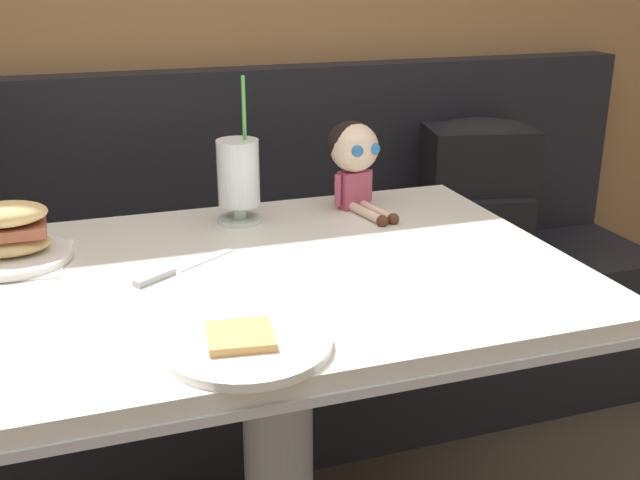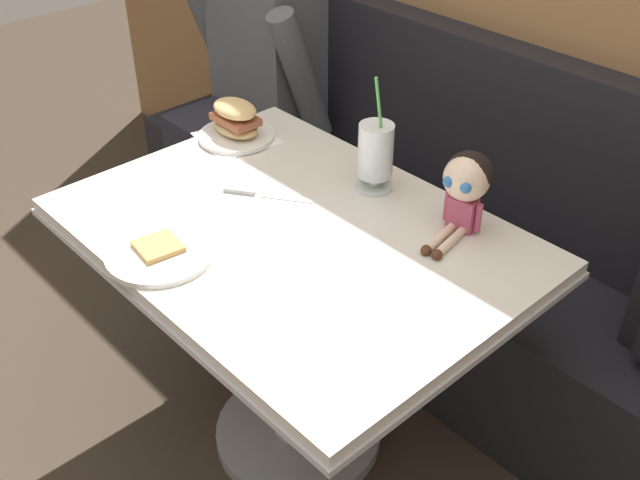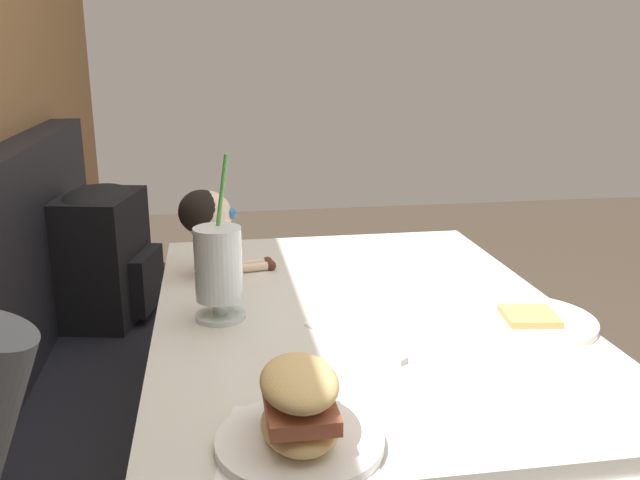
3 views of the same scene
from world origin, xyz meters
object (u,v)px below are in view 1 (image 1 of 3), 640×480
at_px(sandwich_plate, 9,239).
at_px(butter_knife, 169,272).
at_px(milkshake_glass, 237,177).
at_px(toast_plate, 246,343).
at_px(seated_doll, 354,152).
at_px(backpack, 478,187).

relative_size(sandwich_plate, butter_knife, 1.12).
relative_size(milkshake_glass, sandwich_plate, 1.36).
height_order(toast_plate, sandwich_plate, sandwich_plate).
height_order(toast_plate, butter_knife, toast_plate).
xyz_separation_m(toast_plate, seated_doll, (0.39, 0.59, 0.12)).
distance_m(milkshake_glass, butter_knife, 0.33).
bearing_deg(seated_doll, toast_plate, -123.83).
height_order(milkshake_glass, backpack, milkshake_glass).
xyz_separation_m(sandwich_plate, seated_doll, (0.73, 0.11, 0.08)).
bearing_deg(backpack, seated_doll, -148.67).
relative_size(toast_plate, sandwich_plate, 1.08).
relative_size(toast_plate, butter_knife, 1.22).
height_order(milkshake_glass, butter_knife, milkshake_glass).
relative_size(butter_knife, seated_doll, 0.91).
bearing_deg(milkshake_glass, backpack, 22.76).
bearing_deg(butter_knife, backpack, 30.87).
distance_m(toast_plate, backpack, 1.27).
bearing_deg(seated_doll, butter_knife, -149.66).
height_order(sandwich_plate, seated_doll, seated_doll).
bearing_deg(sandwich_plate, butter_knife, -30.27).
height_order(sandwich_plate, backpack, sandwich_plate).
bearing_deg(toast_plate, seated_doll, 56.17).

